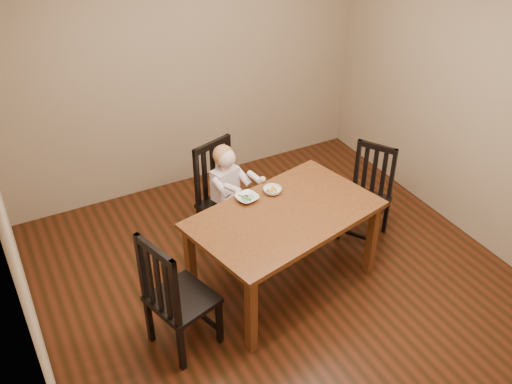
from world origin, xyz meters
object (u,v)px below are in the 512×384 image
dining_table (285,221)px  chair_left (176,297)px  toddler (227,187)px  bowl_veg (272,190)px  bowl_peas (247,198)px  chair_child (223,198)px  chair_right (367,195)px

dining_table → chair_left: chair_left is taller
toddler → bowl_veg: (0.23, -0.44, 0.15)m
toddler → bowl_peas: (-0.02, -0.44, 0.15)m
chair_child → chair_left: chair_left is taller
bowl_peas → dining_table: bearing=-57.6°
chair_left → chair_right: (2.14, 0.49, -0.06)m
chair_right → bowl_peas: chair_right is taller
chair_left → bowl_veg: size_ratio=6.71×
chair_left → toddler: bearing=120.8°
chair_right → toddler: (-1.25, 0.48, 0.19)m
dining_table → bowl_veg: (0.05, 0.30, 0.11)m
chair_left → bowl_veg: 1.27m
dining_table → bowl_veg: 0.33m
toddler → chair_right: bearing=141.2°
dining_table → chair_right: 1.13m
chair_left → chair_right: size_ratio=1.13×
chair_right → toddler: 1.36m
bowl_peas → bowl_veg: bowl_veg is taller
dining_table → chair_child: chair_child is taller
chair_left → bowl_veg: chair_left is taller
dining_table → chair_right: bearing=13.5°
dining_table → chair_child: (-0.19, 0.79, -0.18)m
chair_child → toddler: 0.15m
chair_left → toddler: chair_left is taller
chair_child → toddler: bearing=90.0°
dining_table → chair_left: (-1.07, -0.23, -0.17)m
chair_right → toddler: size_ratio=1.69×
chair_left → bowl_veg: bearing=98.7°
dining_table → toddler: (-0.18, 0.74, -0.04)m
chair_child → bowl_peas: bearing=72.4°
chair_child → bowl_peas: 0.57m
chair_right → bowl_peas: size_ratio=5.12×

